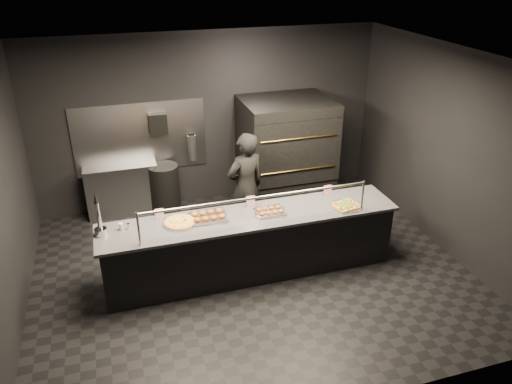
# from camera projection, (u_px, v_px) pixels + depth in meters

# --- Properties ---
(room) EXTENTS (6.04, 6.00, 3.00)m
(room) POSITION_uv_depth(u_px,v_px,m) (248.00, 176.00, 6.53)
(room) COLOR black
(room) RESTS_ON ground
(service_counter) EXTENTS (4.10, 0.78, 1.37)m
(service_counter) POSITION_uv_depth(u_px,v_px,m) (251.00, 244.00, 6.95)
(service_counter) COLOR black
(service_counter) RESTS_ON ground
(pizza_oven) EXTENTS (1.50, 1.23, 1.91)m
(pizza_oven) POSITION_uv_depth(u_px,v_px,m) (286.00, 153.00, 8.67)
(pizza_oven) COLOR black
(pizza_oven) RESTS_ON ground
(prep_shelf) EXTENTS (1.20, 0.35, 0.90)m
(prep_shelf) POSITION_uv_depth(u_px,v_px,m) (123.00, 190.00, 8.52)
(prep_shelf) COLOR #99999E
(prep_shelf) RESTS_ON ground
(towel_dispenser) EXTENTS (0.30, 0.20, 0.35)m
(towel_dispenser) POSITION_uv_depth(u_px,v_px,m) (158.00, 124.00, 8.28)
(towel_dispenser) COLOR black
(towel_dispenser) RESTS_ON room
(fire_extinguisher) EXTENTS (0.14, 0.14, 0.51)m
(fire_extinguisher) POSITION_uv_depth(u_px,v_px,m) (192.00, 147.00, 8.65)
(fire_extinguisher) COLOR #B2B2B7
(fire_extinguisher) RESTS_ON room
(beer_tap) EXTENTS (0.16, 0.22, 0.60)m
(beer_tap) POSITION_uv_depth(u_px,v_px,m) (100.00, 223.00, 6.23)
(beer_tap) COLOR silver
(beer_tap) RESTS_ON service_counter
(round_pizza) EXTENTS (0.48, 0.48, 0.03)m
(round_pizza) POSITION_uv_depth(u_px,v_px,m) (180.00, 222.00, 6.56)
(round_pizza) COLOR silver
(round_pizza) RESTS_ON service_counter
(slider_tray_a) EXTENTS (0.55, 0.45, 0.08)m
(slider_tray_a) POSITION_uv_depth(u_px,v_px,m) (208.00, 216.00, 6.67)
(slider_tray_a) COLOR silver
(slider_tray_a) RESTS_ON service_counter
(slider_tray_b) EXTENTS (0.46, 0.39, 0.06)m
(slider_tray_b) POSITION_uv_depth(u_px,v_px,m) (270.00, 211.00, 6.81)
(slider_tray_b) COLOR silver
(slider_tray_b) RESTS_ON service_counter
(square_pizza) EXTENTS (0.43, 0.43, 0.05)m
(square_pizza) POSITION_uv_depth(u_px,v_px,m) (346.00, 206.00, 6.97)
(square_pizza) COLOR silver
(square_pizza) RESTS_ON service_counter
(condiment_jar) EXTENTS (0.14, 0.05, 0.09)m
(condiment_jar) POSITION_uv_depth(u_px,v_px,m) (123.00, 226.00, 6.41)
(condiment_jar) COLOR silver
(condiment_jar) RESTS_ON service_counter
(tent_cards) EXTENTS (2.57, 0.04, 0.15)m
(tent_cards) POSITION_uv_depth(u_px,v_px,m) (248.00, 201.00, 6.97)
(tent_cards) COLOR white
(tent_cards) RESTS_ON service_counter
(trash_bin) EXTENTS (0.52, 0.52, 0.86)m
(trash_bin) POSITION_uv_depth(u_px,v_px,m) (165.00, 189.00, 8.62)
(trash_bin) COLOR black
(trash_bin) RESTS_ON ground
(worker) EXTENTS (0.73, 0.58, 1.75)m
(worker) POSITION_uv_depth(u_px,v_px,m) (246.00, 187.00, 7.66)
(worker) COLOR black
(worker) RESTS_ON ground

